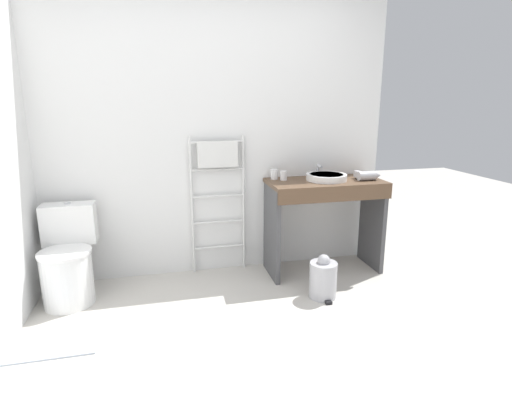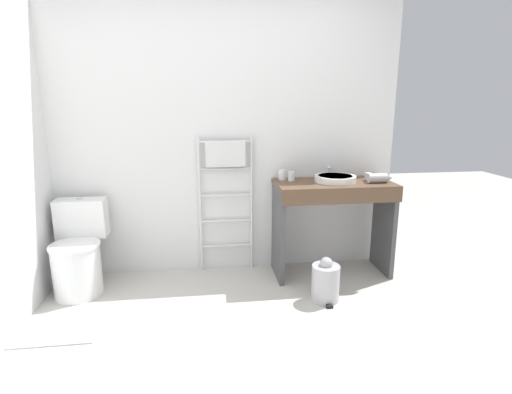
% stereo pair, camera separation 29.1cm
% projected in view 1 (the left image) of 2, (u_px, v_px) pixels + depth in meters
% --- Properties ---
extents(ground_plane, '(12.00, 12.00, 0.00)m').
position_uv_depth(ground_plane, '(252.00, 369.00, 2.37)').
color(ground_plane, beige).
extents(wall_back, '(3.19, 0.12, 2.43)m').
position_uv_depth(wall_back, '(213.00, 139.00, 3.55)').
color(wall_back, white).
rests_on(wall_back, ground_plane).
extents(toilet, '(0.41, 0.55, 0.75)m').
position_uv_depth(toilet, '(68.00, 262.00, 3.13)').
color(toilet, white).
rests_on(toilet, ground_plane).
extents(towel_radiator, '(0.49, 0.06, 1.25)m').
position_uv_depth(towel_radiator, '(218.00, 176.00, 3.53)').
color(towel_radiator, silver).
rests_on(towel_radiator, ground_plane).
extents(vanity_counter, '(1.03, 0.50, 0.86)m').
position_uv_depth(vanity_counter, '(325.00, 210.00, 3.61)').
color(vanity_counter, brown).
rests_on(vanity_counter, ground_plane).
extents(sink_basin, '(0.36, 0.36, 0.06)m').
position_uv_depth(sink_basin, '(326.00, 177.00, 3.56)').
color(sink_basin, white).
rests_on(sink_basin, vanity_counter).
extents(faucet, '(0.02, 0.10, 0.11)m').
position_uv_depth(faucet, '(318.00, 169.00, 3.73)').
color(faucet, silver).
rests_on(faucet, vanity_counter).
extents(cup_near_wall, '(0.07, 0.07, 0.09)m').
position_uv_depth(cup_near_wall, '(274.00, 174.00, 3.60)').
color(cup_near_wall, white).
rests_on(cup_near_wall, vanity_counter).
extents(cup_near_edge, '(0.06, 0.06, 0.08)m').
position_uv_depth(cup_near_edge, '(284.00, 176.00, 3.56)').
color(cup_near_edge, white).
rests_on(cup_near_edge, vanity_counter).
extents(hair_dryer, '(0.22, 0.18, 0.08)m').
position_uv_depth(hair_dryer, '(367.00, 176.00, 3.56)').
color(hair_dryer, '#B7B7BC').
rests_on(hair_dryer, vanity_counter).
extents(trash_bin, '(0.22, 0.25, 0.36)m').
position_uv_depth(trash_bin, '(323.00, 279.00, 3.20)').
color(trash_bin, '#B7B7BC').
rests_on(trash_bin, ground_plane).
extents(bath_mat, '(0.56, 0.36, 0.01)m').
position_uv_depth(bath_mat, '(54.00, 343.00, 2.61)').
color(bath_mat, '#B2BCCC').
rests_on(bath_mat, ground_plane).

